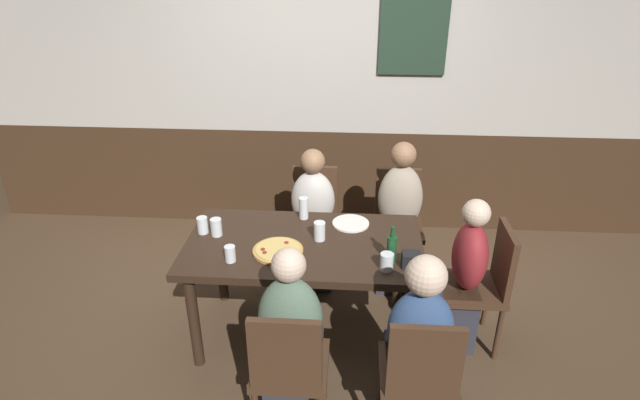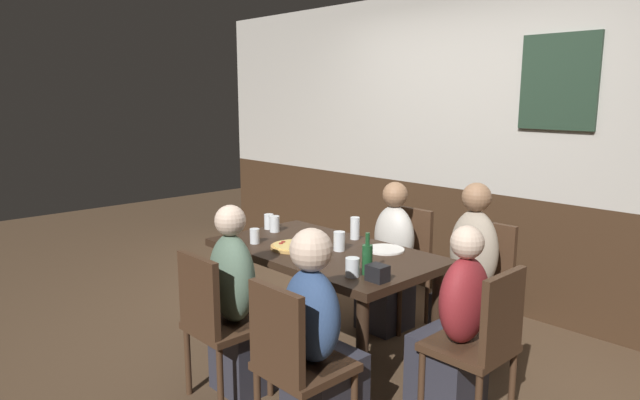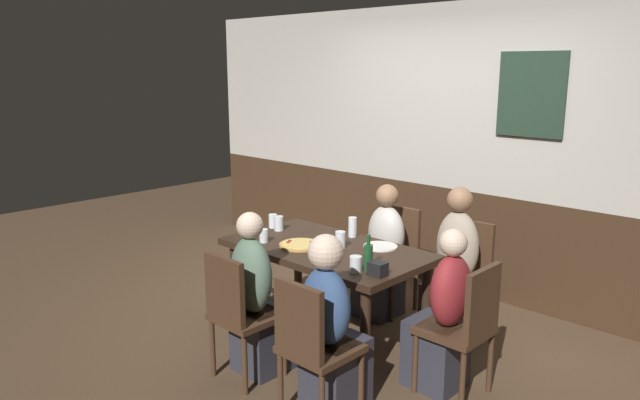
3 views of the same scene
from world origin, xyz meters
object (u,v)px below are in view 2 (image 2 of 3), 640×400
Objects in this scene: dining_table at (324,262)px; tumbler_water at (355,229)px; person_mid_far at (389,267)px; pint_glass_pale at (255,237)px; person_right_far at (468,285)px; plate_white_large at (385,249)px; person_head_east at (454,339)px; pint_glass_stout at (275,225)px; beer_glass_tall at (339,243)px; pint_glass_amber at (269,223)px; chair_head_east at (482,340)px; pizza at (294,246)px; chair_right_near at (294,359)px; beer_bottle_green at (367,258)px; person_mid_near at (240,315)px; highball_clear at (352,269)px; chair_mid_far at (403,259)px; chair_right_far at (481,280)px; condiment_caddy at (377,273)px; chair_mid_near at (216,318)px.

dining_table is 0.37m from tumbler_water.
pint_glass_pale is at bearing -114.49° from person_mid_far.
person_mid_far is (-0.67, -0.00, -0.03)m from person_right_far.
tumbler_water is 0.62× the size of plate_white_large.
pint_glass_stout is at bearing 178.05° from person_head_east.
beer_glass_tall reaches higher than pint_glass_stout.
pint_glass_amber is (-1.36, -0.60, 0.29)m from person_right_far.
pizza is (-1.33, -0.13, 0.26)m from chair_head_east.
pint_glass_amber is 0.90× the size of beer_glass_tall.
pint_glass_pale is (-1.60, -0.25, 0.29)m from chair_head_east.
chair_head_east is 8.61× the size of pint_glass_pale.
pizza is (-0.15, -0.13, 0.10)m from dining_table.
chair_head_east is at bearing -15.29° from tumbler_water.
person_mid_far is at bearing -179.77° from person_right_far.
dining_table is at bearing -134.66° from person_right_far.
chair_head_east reaches higher than beer_glass_tall.
chair_right_near is at bearing -121.08° from chair_head_east.
beer_bottle_green is (-0.12, -0.87, 0.34)m from person_right_far.
person_mid_near is 10.00× the size of pint_glass_amber.
plate_white_large is (-0.22, 0.54, -0.04)m from highball_clear.
person_mid_far is at bearing -90.00° from chair_mid_far.
pint_glass_pale is (-1.09, 0.59, 0.29)m from chair_right_near.
person_head_east is 1.16m from tumbler_water.
person_mid_far is 10.40× the size of highball_clear.
chair_right_far is 8.00× the size of condiment_caddy.
dining_table is at bearing -90.00° from chair_mid_far.
pizza is (-0.82, -0.81, 0.25)m from person_right_far.
chair_right_far is at bearing 0.00° from chair_mid_far.
pint_glass_pale is 0.40× the size of plate_white_large.
highball_clear is at bearing -27.98° from dining_table.
person_mid_far is at bearing 98.85° from beer_glass_tall.
beer_bottle_green is 0.13m from condiment_caddy.
person_mid_near is at bearing -107.60° from plate_white_large.
person_mid_near reaches higher than person_head_east.
chair_right_far is (-0.51, 0.84, 0.00)m from chair_head_east.
person_head_east is at bearing 180.00° from chair_head_east.
person_head_east is 1.50m from pint_glass_pale.
person_right_far is at bearing -90.00° from chair_right_far.
plate_white_large is at bearing 108.67° from chair_right_near.
person_mid_near is at bearing -116.33° from person_right_far.
person_mid_near is at bearing -150.09° from chair_head_east.
beer_bottle_green reaches higher than chair_head_east.
chair_mid_near reaches higher than plate_white_large.
chair_mid_near reaches higher than pint_glass_amber.
person_head_east reaches higher than pint_glass_stout.
chair_mid_far is 1.01m from pizza.
pint_glass_amber is 0.95× the size of pint_glass_stout.
pizza is 2.97× the size of highball_clear.
chair_head_east is 1.79m from pint_glass_stout.
tumbler_water is (-0.03, 0.33, 0.16)m from dining_table.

